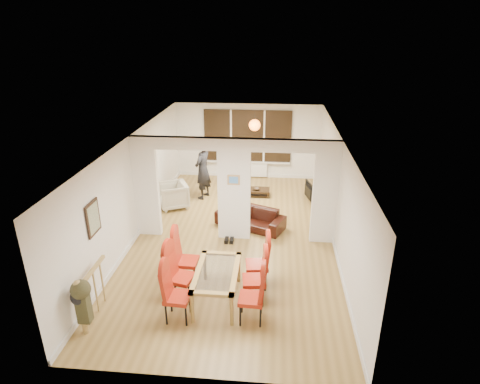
# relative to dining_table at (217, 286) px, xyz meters

# --- Properties ---
(floor) EXTENTS (5.00, 9.00, 0.01)m
(floor) POSITION_rel_dining_table_xyz_m (0.06, 2.60, -0.34)
(floor) COLOR olive
(floor) RESTS_ON ground
(room_walls) EXTENTS (5.00, 9.00, 2.60)m
(room_walls) POSITION_rel_dining_table_xyz_m (0.06, 2.60, 0.96)
(room_walls) COLOR silver
(room_walls) RESTS_ON floor
(divider_wall) EXTENTS (5.00, 0.18, 2.60)m
(divider_wall) POSITION_rel_dining_table_xyz_m (0.06, 2.60, 0.96)
(divider_wall) COLOR white
(divider_wall) RESTS_ON floor
(bay_window_blinds) EXTENTS (3.00, 0.08, 1.80)m
(bay_window_blinds) POSITION_rel_dining_table_xyz_m (0.06, 7.04, 1.16)
(bay_window_blinds) COLOR black
(bay_window_blinds) RESTS_ON room_walls
(radiator) EXTENTS (1.40, 0.08, 0.50)m
(radiator) POSITION_rel_dining_table_xyz_m (0.06, 7.00, -0.04)
(radiator) COLOR white
(radiator) RESTS_ON floor
(pendant_light) EXTENTS (0.36, 0.36, 0.36)m
(pendant_light) POSITION_rel_dining_table_xyz_m (0.36, 5.90, 1.81)
(pendant_light) COLOR orange
(pendant_light) RESTS_ON room_walls
(stair_newel) EXTENTS (0.40, 1.20, 1.10)m
(stair_newel) POSITION_rel_dining_table_xyz_m (-2.19, -0.60, 0.21)
(stair_newel) COLOR #A08449
(stair_newel) RESTS_ON floor
(wall_poster) EXTENTS (0.04, 0.52, 0.67)m
(wall_poster) POSITION_rel_dining_table_xyz_m (-2.41, 0.20, 1.26)
(wall_poster) COLOR gray
(wall_poster) RESTS_ON room_walls
(pillar_photo) EXTENTS (0.30, 0.03, 0.25)m
(pillar_photo) POSITION_rel_dining_table_xyz_m (0.06, 2.50, 1.26)
(pillar_photo) COLOR #4C8CD8
(pillar_photo) RESTS_ON divider_wall
(dining_table) EXTENTS (0.82, 1.45, 0.68)m
(dining_table) POSITION_rel_dining_table_xyz_m (0.00, 0.00, 0.00)
(dining_table) COLOR olive
(dining_table) RESTS_ON floor
(dining_chair_la) EXTENTS (0.47, 0.47, 1.11)m
(dining_chair_la) POSITION_rel_dining_table_xyz_m (-0.64, -0.59, 0.21)
(dining_chair_la) COLOR maroon
(dining_chair_la) RESTS_ON floor
(dining_chair_lb) EXTENTS (0.55, 0.55, 1.15)m
(dining_chair_lb) POSITION_rel_dining_table_xyz_m (-0.70, -0.00, 0.23)
(dining_chair_lb) COLOR maroon
(dining_chair_lb) RESTS_ON floor
(dining_chair_lc) EXTENTS (0.47, 0.47, 1.15)m
(dining_chair_lc) POSITION_rel_dining_table_xyz_m (-0.72, 0.58, 0.23)
(dining_chair_lc) COLOR maroon
(dining_chair_lc) RESTS_ON floor
(dining_chair_ra) EXTENTS (0.46, 0.46, 1.10)m
(dining_chair_ra) POSITION_rel_dining_table_xyz_m (0.69, -0.50, 0.21)
(dining_chair_ra) COLOR maroon
(dining_chair_ra) RESTS_ON floor
(dining_chair_rb) EXTENTS (0.49, 0.49, 1.10)m
(dining_chair_rb) POSITION_rel_dining_table_xyz_m (0.71, 0.06, 0.21)
(dining_chair_rb) COLOR maroon
(dining_chair_rb) RESTS_ON floor
(dining_chair_rc) EXTENTS (0.50, 0.50, 1.13)m
(dining_chair_rc) POSITION_rel_dining_table_xyz_m (0.74, 0.59, 0.22)
(dining_chair_rc) COLOR maroon
(dining_chair_rc) RESTS_ON floor
(sofa) EXTENTS (1.96, 1.38, 0.53)m
(sofa) POSITION_rel_dining_table_xyz_m (0.43, 3.22, -0.07)
(sofa) COLOR black
(sofa) RESTS_ON floor
(armchair) EXTENTS (1.07, 1.08, 0.75)m
(armchair) POSITION_rel_dining_table_xyz_m (-1.94, 4.27, 0.03)
(armchair) COLOR #B8B29C
(armchair) RESTS_ON floor
(person) EXTENTS (0.78, 0.64, 1.85)m
(person) POSITION_rel_dining_table_xyz_m (-1.17, 5.06, 0.59)
(person) COLOR black
(person) RESTS_ON floor
(television) EXTENTS (0.93, 0.34, 0.53)m
(television) POSITION_rel_dining_table_xyz_m (2.06, 5.14, -0.07)
(television) COLOR black
(television) RESTS_ON floor
(coffee_table) EXTENTS (1.07, 0.76, 0.22)m
(coffee_table) POSITION_rel_dining_table_xyz_m (0.41, 5.35, -0.23)
(coffee_table) COLOR black
(coffee_table) RESTS_ON floor
(bottle) EXTENTS (0.07, 0.07, 0.29)m
(bottle) POSITION_rel_dining_table_xyz_m (0.19, 5.42, 0.02)
(bottle) COLOR #143F19
(bottle) RESTS_ON coffee_table
(bowl) EXTENTS (0.22, 0.22, 0.05)m
(bowl) POSITION_rel_dining_table_xyz_m (0.48, 5.29, -0.09)
(bowl) COLOR black
(bowl) RESTS_ON coffee_table
(shoes) EXTENTS (0.22, 0.24, 0.09)m
(shoes) POSITION_rel_dining_table_xyz_m (-0.04, 2.31, -0.29)
(shoes) COLOR black
(shoes) RESTS_ON floor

